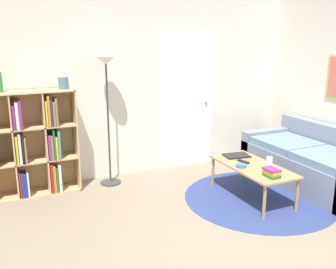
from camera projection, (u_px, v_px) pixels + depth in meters
name	position (u px, v px, depth m)	size (l,w,h in m)	color
ground_plane	(250.00, 268.00, 3.20)	(14.00, 14.00, 0.00)	gray
wall_back	(140.00, 83.00, 5.23)	(7.75, 0.11, 2.60)	silver
rug	(259.00, 198.00, 4.59)	(1.82, 1.82, 0.01)	navy
bookshelf	(26.00, 145.00, 4.56)	(1.14, 0.34, 1.30)	tan
floor_lamp	(107.00, 84.00, 4.73)	(0.28, 0.28, 1.68)	#333333
couch	(315.00, 163.00, 5.01)	(0.91, 1.90, 0.75)	gray
coffee_table	(253.00, 168.00, 4.52)	(0.54, 1.13, 0.42)	#AD7F51
laptop	(237.00, 156.00, 4.85)	(0.35, 0.26, 0.02)	black
bowl	(241.00, 166.00, 4.44)	(0.12, 0.12, 0.04)	teal
book_stack_on_table	(272.00, 173.00, 4.12)	(0.14, 0.19, 0.10)	#196B38
cup	(269.00, 161.00, 4.54)	(0.07, 0.07, 0.09)	white
remote	(244.00, 162.00, 4.62)	(0.08, 0.16, 0.02)	black
vase_on_shelf	(63.00, 83.00, 4.58)	(0.12, 0.12, 0.14)	slate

